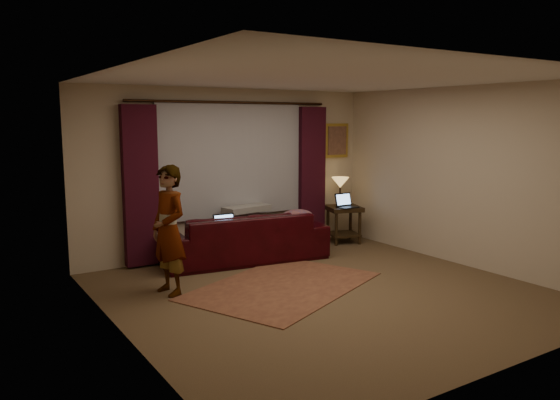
# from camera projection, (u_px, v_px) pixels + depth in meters

# --- Properties ---
(floor) EXTENTS (5.00, 5.00, 0.01)m
(floor) POSITION_uv_depth(u_px,v_px,m) (325.00, 293.00, 6.75)
(floor) COLOR brown
(floor) RESTS_ON ground
(ceiling) EXTENTS (5.00, 5.00, 0.02)m
(ceiling) POSITION_uv_depth(u_px,v_px,m) (328.00, 78.00, 6.36)
(ceiling) COLOR silver
(ceiling) RESTS_ON ground
(wall_back) EXTENTS (5.00, 0.02, 2.60)m
(wall_back) POSITION_uv_depth(u_px,v_px,m) (231.00, 172.00, 8.64)
(wall_back) COLOR #C5B398
(wall_back) RESTS_ON ground
(wall_front) EXTENTS (5.00, 0.02, 2.60)m
(wall_front) POSITION_uv_depth(u_px,v_px,m) (512.00, 220.00, 4.47)
(wall_front) COLOR #C5B398
(wall_front) RESTS_ON ground
(wall_left) EXTENTS (0.02, 5.00, 2.60)m
(wall_left) POSITION_uv_depth(u_px,v_px,m) (119.00, 206.00, 5.22)
(wall_left) COLOR #C5B398
(wall_left) RESTS_ON ground
(wall_right) EXTENTS (0.02, 5.00, 2.60)m
(wall_right) POSITION_uv_depth(u_px,v_px,m) (464.00, 177.00, 7.89)
(wall_right) COLOR #C5B398
(wall_right) RESTS_ON ground
(sheer_curtain) EXTENTS (2.50, 0.05, 1.80)m
(sheer_curtain) POSITION_uv_depth(u_px,v_px,m) (232.00, 159.00, 8.56)
(sheer_curtain) COLOR #A0A0A7
(sheer_curtain) RESTS_ON wall_back
(drape_left) EXTENTS (0.50, 0.14, 2.30)m
(drape_left) POSITION_uv_depth(u_px,v_px,m) (141.00, 186.00, 7.76)
(drape_left) COLOR #350B18
(drape_left) RESTS_ON floor
(drape_right) EXTENTS (0.50, 0.14, 2.30)m
(drape_right) POSITION_uv_depth(u_px,v_px,m) (311.00, 175.00, 9.36)
(drape_right) COLOR #350B18
(drape_right) RESTS_ON floor
(curtain_rod) EXTENTS (0.04, 0.04, 3.40)m
(curtain_rod) POSITION_uv_depth(u_px,v_px,m) (233.00, 102.00, 8.39)
(curtain_rod) COLOR black
(curtain_rod) RESTS_ON wall_back
(picture_frame) EXTENTS (0.50, 0.04, 0.60)m
(picture_frame) POSITION_uv_depth(u_px,v_px,m) (336.00, 141.00, 9.67)
(picture_frame) COLOR gold
(picture_frame) RESTS_ON wall_back
(sofa) EXTENTS (2.61, 1.41, 1.01)m
(sofa) POSITION_uv_depth(u_px,v_px,m) (243.00, 228.00, 8.22)
(sofa) COLOR black
(sofa) RESTS_ON floor
(throw_blanket) EXTENTS (0.82, 0.44, 0.09)m
(throw_blanket) POSITION_uv_depth(u_px,v_px,m) (247.00, 192.00, 8.51)
(throw_blanket) COLOR gray
(throw_blanket) RESTS_ON sofa
(clothing_pile) EXTENTS (0.57, 0.45, 0.23)m
(clothing_pile) POSITION_uv_depth(u_px,v_px,m) (297.00, 217.00, 8.43)
(clothing_pile) COLOR #724753
(clothing_pile) RESTS_ON sofa
(laptop_sofa) EXTENTS (0.36, 0.38, 0.24)m
(laptop_sofa) POSITION_uv_depth(u_px,v_px,m) (227.00, 224.00, 7.92)
(laptop_sofa) COLOR black
(laptop_sofa) RESTS_ON sofa
(area_rug) EXTENTS (2.90, 2.48, 0.01)m
(area_rug) POSITION_uv_depth(u_px,v_px,m) (283.00, 286.00, 6.99)
(area_rug) COLOR brown
(area_rug) RESTS_ON floor
(end_table) EXTENTS (0.70, 0.70, 0.64)m
(end_table) POSITION_uv_depth(u_px,v_px,m) (344.00, 224.00, 9.45)
(end_table) COLOR black
(end_table) RESTS_ON floor
(tiffany_lamp) EXTENTS (0.43, 0.43, 0.49)m
(tiffany_lamp) POSITION_uv_depth(u_px,v_px,m) (340.00, 191.00, 9.52)
(tiffany_lamp) COLOR olive
(tiffany_lamp) RESTS_ON end_table
(laptop_table) EXTENTS (0.34, 0.37, 0.24)m
(laptop_table) POSITION_uv_depth(u_px,v_px,m) (348.00, 201.00, 9.24)
(laptop_table) COLOR black
(laptop_table) RESTS_ON end_table
(person) EXTENTS (0.54, 0.54, 1.58)m
(person) POSITION_uv_depth(u_px,v_px,m) (169.00, 230.00, 6.60)
(person) COLOR gray
(person) RESTS_ON floor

